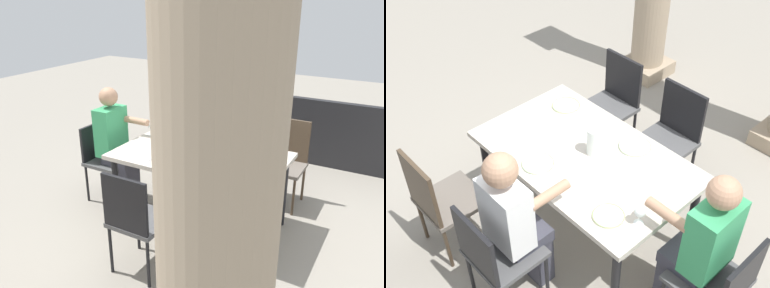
% 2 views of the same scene
% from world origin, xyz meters
% --- Properties ---
extents(ground_plane, '(16.00, 16.00, 0.00)m').
position_xyz_m(ground_plane, '(0.00, 0.00, 0.00)').
color(ground_plane, gray).
extents(dining_table, '(1.61, 0.98, 0.78)m').
position_xyz_m(dining_table, '(0.00, 0.00, 0.70)').
color(dining_table, beige).
rests_on(dining_table, ground).
extents(chair_west_north, '(0.44, 0.44, 0.93)m').
position_xyz_m(chair_west_north, '(-0.58, 0.91, 0.54)').
color(chair_west_north, '#4F4F50').
rests_on(chair_west_north, ground).
extents(chair_west_south, '(0.44, 0.44, 0.93)m').
position_xyz_m(chair_west_south, '(-0.58, -0.92, 0.52)').
color(chair_west_south, '#6A6158').
rests_on(chair_west_south, ground).
extents(chair_mid_north, '(0.44, 0.44, 0.94)m').
position_xyz_m(chair_mid_north, '(0.10, 0.91, 0.54)').
color(chair_mid_north, '#4F4F50').
rests_on(chair_mid_north, ground).
extents(chair_mid_south, '(0.44, 0.44, 0.90)m').
position_xyz_m(chair_mid_south, '(0.10, -0.91, 0.53)').
color(chair_mid_south, '#4F4F50').
rests_on(chair_mid_south, ground).
extents(chair_head_east, '(0.44, 0.44, 0.86)m').
position_xyz_m(chair_head_east, '(1.22, 0.00, 0.51)').
color(chair_head_east, '#4F4F50').
rests_on(chair_head_east, ground).
extents(diner_woman_green, '(0.49, 0.35, 1.30)m').
position_xyz_m(diner_woman_green, '(1.03, -0.00, 0.69)').
color(diner_woman_green, '#3F3F4C').
rests_on(diner_woman_green, ground).
extents(diner_man_white, '(0.35, 0.50, 1.30)m').
position_xyz_m(diner_man_white, '(0.11, -0.72, 0.70)').
color(diner_man_white, '#3F3F4C').
rests_on(diner_man_white, ground).
extents(plate_0, '(0.23, 0.23, 0.02)m').
position_xyz_m(plate_0, '(-0.54, 0.29, 0.79)').
color(plate_0, silver).
rests_on(plate_0, dining_table).
extents(fork_0, '(0.03, 0.17, 0.01)m').
position_xyz_m(fork_0, '(-0.69, 0.29, 0.78)').
color(fork_0, silver).
rests_on(fork_0, dining_table).
extents(spoon_0, '(0.03, 0.17, 0.01)m').
position_xyz_m(spoon_0, '(-0.39, 0.29, 0.78)').
color(spoon_0, silver).
rests_on(spoon_0, dining_table).
extents(plate_1, '(0.23, 0.23, 0.02)m').
position_xyz_m(plate_1, '(-0.15, -0.32, 0.79)').
color(plate_1, white).
rests_on(plate_1, dining_table).
extents(fork_1, '(0.03, 0.17, 0.01)m').
position_xyz_m(fork_1, '(-0.30, -0.32, 0.78)').
color(fork_1, silver).
rests_on(fork_1, dining_table).
extents(spoon_1, '(0.02, 0.17, 0.01)m').
position_xyz_m(spoon_1, '(0.00, -0.32, 0.78)').
color(spoon_1, silver).
rests_on(spoon_1, dining_table).
extents(plate_2, '(0.24, 0.24, 0.02)m').
position_xyz_m(plate_2, '(0.20, 0.32, 0.79)').
color(plate_2, white).
rests_on(plate_2, dining_table).
extents(fork_2, '(0.03, 0.17, 0.01)m').
position_xyz_m(fork_2, '(0.05, 0.32, 0.78)').
color(fork_2, silver).
rests_on(fork_2, dining_table).
extents(spoon_2, '(0.03, 0.17, 0.01)m').
position_xyz_m(spoon_2, '(0.35, 0.32, 0.78)').
color(spoon_2, silver).
rests_on(spoon_2, dining_table).
extents(plate_3, '(0.21, 0.21, 0.02)m').
position_xyz_m(plate_3, '(0.54, -0.31, 0.79)').
color(plate_3, silver).
rests_on(plate_3, dining_table).
extents(wine_glass_3, '(0.07, 0.07, 0.14)m').
position_xyz_m(wine_glass_3, '(0.70, -0.21, 0.88)').
color(wine_glass_3, white).
rests_on(wine_glass_3, dining_table).
extents(fork_3, '(0.04, 0.17, 0.01)m').
position_xyz_m(fork_3, '(0.39, -0.31, 0.78)').
color(fork_3, silver).
rests_on(fork_3, dining_table).
extents(spoon_3, '(0.03, 0.17, 0.01)m').
position_xyz_m(spoon_3, '(0.69, -0.31, 0.78)').
color(spoon_3, silver).
rests_on(spoon_3, dining_table).
extents(water_pitcher, '(0.10, 0.10, 0.22)m').
position_xyz_m(water_pitcher, '(0.03, 0.05, 0.88)').
color(water_pitcher, white).
rests_on(water_pitcher, dining_table).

